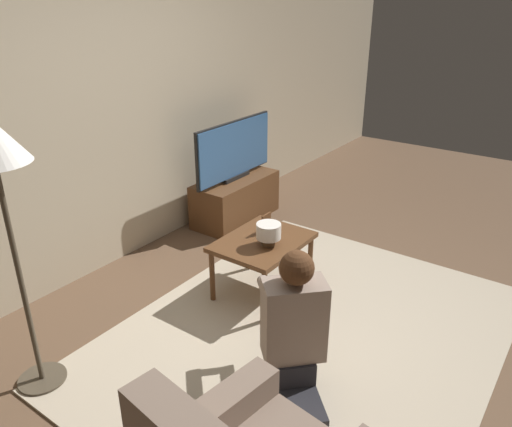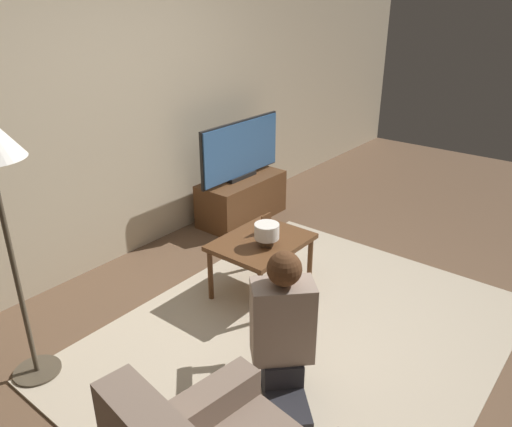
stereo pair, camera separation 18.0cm
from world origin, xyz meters
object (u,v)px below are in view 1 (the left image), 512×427
person_kneeling (294,327)px  table_lamp (269,232)px  tv (234,150)px  coffee_table (263,246)px

person_kneeling → table_lamp: size_ratio=5.09×
tv → coffee_table: 1.45m
coffee_table → person_kneeling: size_ratio=0.77×
coffee_table → table_lamp: 0.18m
coffee_table → person_kneeling: bearing=-135.8°
coffee_table → table_lamp: table_lamp is taller
tv → table_lamp: tv is taller
table_lamp → coffee_table: bearing=61.2°
tv → person_kneeling: (-1.75, -1.77, -0.27)m
table_lamp → person_kneeling: bearing=-137.4°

